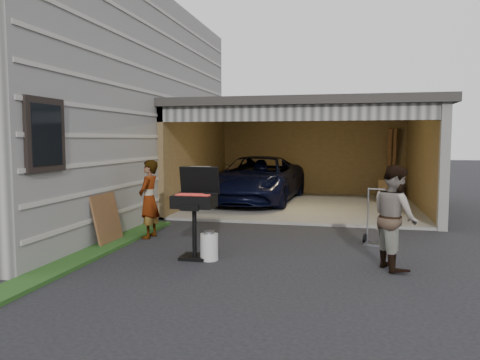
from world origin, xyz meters
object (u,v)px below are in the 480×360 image
object	(u,v)px
propane_tank	(209,247)
minivan	(257,181)
woman	(149,199)
plywood_panel	(107,219)
bbq_grill	(195,204)
hand_truck	(375,234)
man	(395,217)

from	to	relation	value
propane_tank	minivan	bearing A→B (deg)	93.91
woman	plywood_panel	distance (m)	0.93
woman	propane_tank	world-z (taller)	woman
woman	bbq_grill	world-z (taller)	woman
woman	propane_tank	size ratio (longest dim) A/B	3.57
woman	hand_truck	world-z (taller)	woman
hand_truck	plywood_panel	bearing A→B (deg)	-154.26
minivan	man	distance (m)	7.39
minivan	propane_tank	bearing A→B (deg)	-82.68
woman	bbq_grill	distance (m)	1.89
propane_tank	hand_truck	world-z (taller)	hand_truck
woman	man	world-z (taller)	man
plywood_panel	hand_truck	bearing A→B (deg)	12.13
minivan	woman	distance (m)	5.49
minivan	hand_truck	bearing A→B (deg)	-54.72
minivan	hand_truck	distance (m)	5.94
hand_truck	man	bearing A→B (deg)	-70.05
propane_tank	plywood_panel	bearing A→B (deg)	162.41
propane_tank	hand_truck	bearing A→B (deg)	32.85
minivan	bbq_grill	xyz separation A→B (m)	(0.20, -6.66, 0.20)
propane_tank	man	bearing A→B (deg)	2.88
man	hand_truck	world-z (taller)	man
woman	propane_tank	distance (m)	2.21
woman	bbq_grill	xyz separation A→B (m)	(1.37, -1.30, 0.11)
man	propane_tank	size ratio (longest dim) A/B	3.63
plywood_panel	bbq_grill	bearing A→B (deg)	-17.40
bbq_grill	propane_tank	xyz separation A→B (m)	(0.26, -0.09, -0.67)
woman	plywood_panel	world-z (taller)	woman
minivan	bbq_grill	size ratio (longest dim) A/B	3.30
woman	propane_tank	bearing A→B (deg)	49.98
man	bbq_grill	size ratio (longest dim) A/B	1.05
woman	man	xyz separation A→B (m)	(4.47, -1.25, 0.01)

